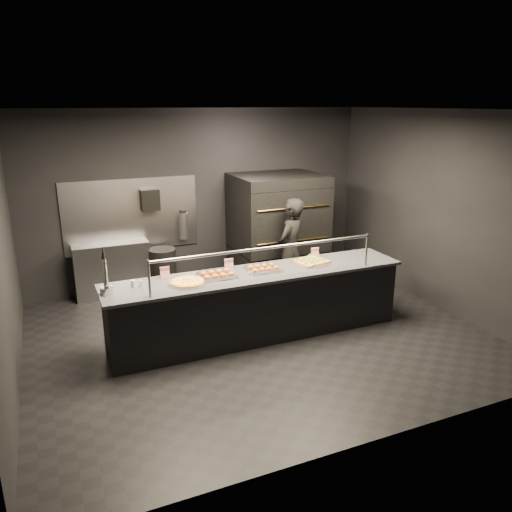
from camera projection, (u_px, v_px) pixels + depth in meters
name	position (u px, v px, depth m)	size (l,w,h in m)	color
room	(255.00, 230.00, 6.49)	(6.04, 6.00, 3.00)	black
service_counter	(258.00, 304.00, 6.76)	(4.10, 0.78, 1.37)	black
pizza_oven	(277.00, 229.00, 8.73)	(1.50, 1.23, 1.91)	black
prep_shelf	(112.00, 270.00, 8.19)	(1.20, 0.35, 0.90)	#99999E
towel_dispenser	(150.00, 200.00, 8.20)	(0.30, 0.20, 0.35)	black
fire_extinguisher	(183.00, 226.00, 8.56)	(0.14, 0.14, 0.51)	#B2B2B7
beer_tap	(106.00, 281.00, 5.83)	(0.15, 0.22, 0.59)	silver
round_pizza	(187.00, 282.00, 6.23)	(0.49, 0.49, 0.03)	silver
slider_tray_a	(217.00, 275.00, 6.45)	(0.50, 0.39, 0.07)	silver
slider_tray_b	(263.00, 268.00, 6.70)	(0.51, 0.42, 0.07)	silver
square_pizza	(311.00, 261.00, 7.02)	(0.53, 0.53, 0.05)	silver
condiment_jar	(136.00, 284.00, 6.10)	(0.14, 0.05, 0.09)	silver
tent_cards	(239.00, 263.00, 6.79)	(2.33, 0.04, 0.15)	white
trash_bin	(163.00, 271.00, 8.38)	(0.45, 0.45, 0.75)	black
worker	(290.00, 250.00, 7.96)	(0.61, 0.40, 1.66)	black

